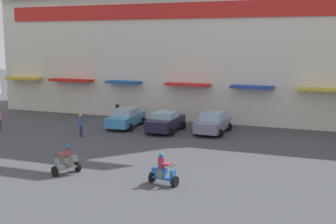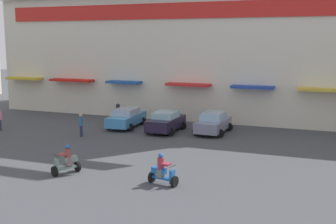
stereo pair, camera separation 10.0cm
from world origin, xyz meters
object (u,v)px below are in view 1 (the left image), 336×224
object	(u,v)px
parked_car_0	(126,118)
scooter_rider_5	(67,162)
scooter_rider_0	(163,172)
pedestrian_1	(81,124)
pedestrian_0	(117,110)
parked_car_1	(166,122)
parked_car_2	(213,123)

from	to	relation	value
parked_car_0	scooter_rider_5	xyz separation A→B (m)	(2.48, -11.87, -0.12)
scooter_rider_0	pedestrian_1	bearing A→B (deg)	140.82
parked_car_0	pedestrian_0	size ratio (longest dim) A/B	2.88
parked_car_0	parked_car_1	xyz separation A→B (m)	(3.53, -0.51, 0.01)
scooter_rider_0	parked_car_1	bearing A→B (deg)	110.48
scooter_rider_0	pedestrian_1	world-z (taller)	pedestrian_1
parked_car_2	pedestrian_0	distance (m)	9.37
parked_car_1	parked_car_2	distance (m)	3.51
pedestrian_0	parked_car_2	bearing A→B (deg)	-14.59
scooter_rider_0	scooter_rider_5	world-z (taller)	scooter_rider_5
scooter_rider_5	pedestrian_0	world-z (taller)	pedestrian_0
parked_car_0	pedestrian_1	size ratio (longest dim) A/B	2.69
parked_car_2	scooter_rider_0	xyz separation A→B (m)	(0.75, -11.96, -0.17)
parked_car_0	parked_car_2	world-z (taller)	parked_car_2
scooter_rider_5	pedestrian_0	size ratio (longest dim) A/B	0.99
parked_car_0	pedestrian_0	distance (m)	3.40
parked_car_2	scooter_rider_0	bearing A→B (deg)	-86.40
parked_car_0	parked_car_2	size ratio (longest dim) A/B	1.10
parked_car_2	scooter_rider_5	bearing A→B (deg)	-110.14
parked_car_0	scooter_rider_5	distance (m)	12.13
parked_car_2	pedestrian_0	world-z (taller)	parked_car_2
pedestrian_0	pedestrian_1	xyz separation A→B (m)	(0.62, -6.82, 0.07)
parked_car_0	pedestrian_1	xyz separation A→B (m)	(-1.50, -4.17, 0.19)
parked_car_1	scooter_rider_5	bearing A→B (deg)	-95.27
parked_car_1	pedestrian_1	xyz separation A→B (m)	(-5.03, -3.66, 0.17)
parked_car_1	parked_car_2	xyz separation A→B (m)	(3.41, 0.80, 0.01)
parked_car_0	parked_car_1	distance (m)	3.57
parked_car_2	scooter_rider_5	world-z (taller)	parked_car_2
parked_car_0	scooter_rider_5	world-z (taller)	scooter_rider_5
pedestrian_0	pedestrian_1	world-z (taller)	pedestrian_1
scooter_rider_0	parked_car_2	bearing A→B (deg)	93.60
pedestrian_1	parked_car_1	bearing A→B (deg)	36.07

